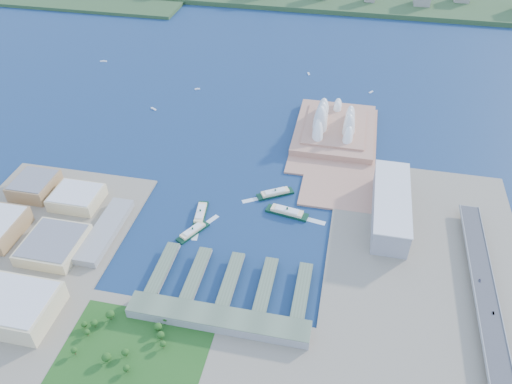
% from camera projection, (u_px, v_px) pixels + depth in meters
% --- Properties ---
extents(ground, '(3000.00, 3000.00, 0.00)m').
position_uv_depth(ground, '(235.00, 237.00, 647.06)').
color(ground, '#0D2340').
rests_on(ground, ground).
extents(west_land, '(220.00, 390.00, 3.00)m').
position_uv_depth(west_land, '(15.00, 266.00, 606.17)').
color(west_land, gray).
rests_on(west_land, ground).
extents(south_land, '(720.00, 180.00, 3.00)m').
position_uv_depth(south_land, '(183.00, 384.00, 486.22)').
color(south_land, gray).
rests_on(south_land, ground).
extents(east_land, '(240.00, 500.00, 3.00)m').
position_uv_depth(east_land, '(428.00, 297.00, 569.64)').
color(east_land, gray).
rests_on(east_land, ground).
extents(peninsula, '(135.00, 220.00, 3.00)m').
position_uv_depth(peninsula, '(335.00, 139.00, 826.89)').
color(peninsula, tan).
rests_on(peninsula, ground).
extents(opera_house, '(134.00, 180.00, 58.00)m').
position_uv_depth(opera_house, '(336.00, 117.00, 823.36)').
color(opera_house, white).
rests_on(opera_house, peninsula).
extents(toaster_building, '(45.00, 155.00, 35.00)m').
position_uv_depth(toaster_building, '(391.00, 206.00, 663.89)').
color(toaster_building, gray).
rests_on(toaster_building, east_land).
extents(expressway, '(26.00, 340.00, 11.85)m').
position_uv_depth(expressway, '(486.00, 308.00, 547.76)').
color(expressway, gray).
rests_on(expressway, east_land).
extents(west_buildings, '(200.00, 280.00, 27.00)m').
position_uv_depth(west_buildings, '(27.00, 238.00, 623.40)').
color(west_buildings, '#97744B').
rests_on(west_buildings, west_land).
extents(ferry_wharves, '(184.00, 90.00, 9.30)m').
position_uv_depth(ferry_wharves, '(231.00, 280.00, 584.79)').
color(ferry_wharves, '#516149').
rests_on(ferry_wharves, ground).
extents(terminal_building, '(200.00, 28.00, 12.00)m').
position_uv_depth(terminal_building, '(218.00, 319.00, 536.21)').
color(terminal_building, gray).
rests_on(terminal_building, south_land).
extents(park, '(150.00, 110.00, 16.00)m').
position_uv_depth(park, '(132.00, 349.00, 505.08)').
color(park, '#194714').
rests_on(park, south_land).
extents(ferry_a, '(19.65, 54.34, 10.05)m').
position_uv_depth(ferry_a, '(200.00, 212.00, 677.79)').
color(ferry_a, black).
rests_on(ferry_a, ground).
extents(ferry_b, '(53.02, 39.09, 10.13)m').
position_uv_depth(ferry_b, '(275.00, 192.00, 712.18)').
color(ferry_b, black).
rests_on(ferry_b, ground).
extents(ferry_c, '(35.36, 49.29, 9.36)m').
position_uv_depth(ferry_c, '(193.00, 230.00, 650.73)').
color(ferry_c, black).
rests_on(ferry_c, ground).
extents(ferry_d, '(60.44, 24.76, 11.11)m').
position_uv_depth(ferry_d, '(287.00, 211.00, 679.74)').
color(ferry_d, black).
rests_on(ferry_d, ground).
extents(boat_a, '(12.67, 8.94, 2.45)m').
position_uv_depth(boat_a, '(154.00, 109.00, 906.16)').
color(boat_a, white).
rests_on(boat_a, ground).
extents(boat_b, '(10.42, 7.12, 2.66)m').
position_uv_depth(boat_b, '(197.00, 89.00, 966.17)').
color(boat_b, white).
rests_on(boat_b, ground).
extents(boat_c, '(8.75, 10.77, 2.45)m').
position_uv_depth(boat_c, '(371.00, 92.00, 956.63)').
color(boat_c, white).
rests_on(boat_c, ground).
extents(boat_d, '(14.71, 6.51, 2.43)m').
position_uv_depth(boat_d, '(103.00, 61.00, 1065.41)').
color(boat_d, white).
rests_on(boat_d, ground).
extents(boat_e, '(6.36, 11.25, 2.63)m').
position_uv_depth(boat_e, '(309.00, 74.00, 1017.98)').
color(boat_e, white).
rests_on(boat_e, ground).
extents(car_b, '(1.37, 3.92, 1.29)m').
position_uv_depth(car_b, '(494.00, 313.00, 534.71)').
color(car_b, slate).
rests_on(car_b, expressway).
extents(car_c, '(1.82, 4.49, 1.30)m').
position_uv_depth(car_c, '(480.00, 280.00, 570.09)').
color(car_c, slate).
rests_on(car_c, expressway).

